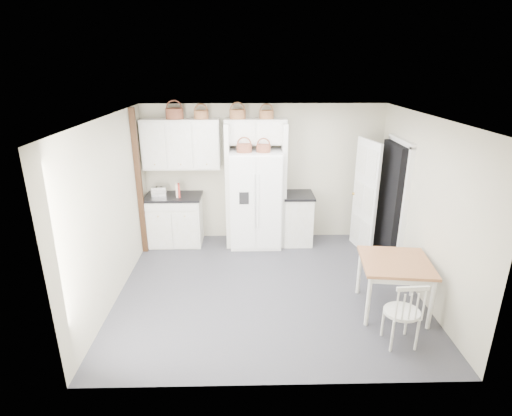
{
  "coord_description": "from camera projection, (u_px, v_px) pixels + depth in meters",
  "views": [
    {
      "loc": [
        -0.31,
        -5.4,
        3.27
      ],
      "look_at": [
        -0.17,
        0.4,
        1.17
      ],
      "focal_mm": 28.0,
      "sensor_mm": 36.0,
      "label": 1
    }
  ],
  "objects": [
    {
      "name": "floor",
      "position": [
        268.0,
        287.0,
        6.19
      ],
      "size": [
        4.5,
        4.5,
        0.0
      ],
      "primitive_type": "plane",
      "color": "#393943",
      "rests_on": "ground"
    },
    {
      "name": "ceiling",
      "position": [
        270.0,
        117.0,
        5.31
      ],
      "size": [
        4.5,
        4.5,
        0.0
      ],
      "primitive_type": "plane",
      "color": "white",
      "rests_on": "wall_back"
    },
    {
      "name": "wall_back",
      "position": [
        263.0,
        173.0,
        7.63
      ],
      "size": [
        4.5,
        0.0,
        4.5
      ],
      "primitive_type": "plane",
      "rotation": [
        1.57,
        0.0,
        0.0
      ],
      "color": "#B1AA97",
      "rests_on": "floor"
    },
    {
      "name": "wall_left",
      "position": [
        112.0,
        210.0,
        5.7
      ],
      "size": [
        0.0,
        4.0,
        4.0
      ],
      "primitive_type": "plane",
      "rotation": [
        1.57,
        0.0,
        1.57
      ],
      "color": "#B1AA97",
      "rests_on": "floor"
    },
    {
      "name": "wall_right",
      "position": [
        423.0,
        208.0,
        5.8
      ],
      "size": [
        0.0,
        4.0,
        4.0
      ],
      "primitive_type": "plane",
      "rotation": [
        1.57,
        0.0,
        -1.57
      ],
      "color": "#B1AA97",
      "rests_on": "floor"
    },
    {
      "name": "refrigerator",
      "position": [
        256.0,
        199.0,
        7.44
      ],
      "size": [
        0.93,
        0.75,
        1.8
      ],
      "primitive_type": "cube",
      "color": "white",
      "rests_on": "floor"
    },
    {
      "name": "base_cab_left",
      "position": [
        175.0,
        220.0,
        7.6
      ],
      "size": [
        1.0,
        0.63,
        0.92
      ],
      "primitive_type": "cube",
      "color": "beige",
      "rests_on": "floor"
    },
    {
      "name": "base_cab_right",
      "position": [
        297.0,
        219.0,
        7.65
      ],
      "size": [
        0.53,
        0.64,
        0.93
      ],
      "primitive_type": "cube",
      "color": "beige",
      "rests_on": "floor"
    },
    {
      "name": "dining_table",
      "position": [
        393.0,
        286.0,
        5.52
      ],
      "size": [
        1.01,
        1.01,
        0.76
      ],
      "primitive_type": "cube",
      "rotation": [
        0.0,
        0.0,
        -0.12
      ],
      "color": "brown",
      "rests_on": "floor"
    },
    {
      "name": "windsor_chair",
      "position": [
        402.0,
        312.0,
        4.82
      ],
      "size": [
        0.45,
        0.42,
        0.89
      ],
      "primitive_type": "cube",
      "rotation": [
        0.0,
        0.0,
        0.05
      ],
      "color": "beige",
      "rests_on": "floor"
    },
    {
      "name": "counter_left",
      "position": [
        173.0,
        196.0,
        7.44
      ],
      "size": [
        1.04,
        0.67,
        0.04
      ],
      "primitive_type": "cube",
      "color": "black",
      "rests_on": "base_cab_left"
    },
    {
      "name": "counter_right",
      "position": [
        298.0,
        195.0,
        7.48
      ],
      "size": [
        0.57,
        0.68,
        0.04
      ],
      "primitive_type": "cube",
      "color": "black",
      "rests_on": "base_cab_right"
    },
    {
      "name": "toaster",
      "position": [
        159.0,
        192.0,
        7.34
      ],
      "size": [
        0.28,
        0.17,
        0.18
      ],
      "primitive_type": "cube",
      "rotation": [
        0.0,
        0.0,
        0.08
      ],
      "color": "silver",
      "rests_on": "counter_left"
    },
    {
      "name": "cookbook_red",
      "position": [
        179.0,
        190.0,
        7.32
      ],
      "size": [
        0.07,
        0.16,
        0.24
      ],
      "primitive_type": "cube",
      "rotation": [
        0.0,
        0.0,
        0.21
      ],
      "color": "#A82E23",
      "rests_on": "counter_left"
    },
    {
      "name": "cookbook_cream",
      "position": [
        177.0,
        190.0,
        7.31
      ],
      "size": [
        0.07,
        0.17,
        0.25
      ],
      "primitive_type": "cube",
      "rotation": [
        0.0,
        0.0,
        0.22
      ],
      "color": "beige",
      "rests_on": "counter_left"
    },
    {
      "name": "basket_upper_b",
      "position": [
        175.0,
        114.0,
        7.05
      ],
      "size": [
        0.31,
        0.31,
        0.19
      ],
      "primitive_type": "cylinder",
      "color": "maroon",
      "rests_on": "upper_cabinet"
    },
    {
      "name": "basket_upper_c",
      "position": [
        201.0,
        115.0,
        7.07
      ],
      "size": [
        0.26,
        0.26,
        0.15
      ],
      "primitive_type": "cylinder",
      "color": "brown",
      "rests_on": "upper_cabinet"
    },
    {
      "name": "basket_bridge_a",
      "position": [
        238.0,
        114.0,
        7.08
      ],
      "size": [
        0.29,
        0.29,
        0.16
      ],
      "primitive_type": "cylinder",
      "color": "brown",
      "rests_on": "bridge_cabinet"
    },
    {
      "name": "basket_bridge_b",
      "position": [
        266.0,
        114.0,
        7.09
      ],
      "size": [
        0.26,
        0.26,
        0.15
      ],
      "primitive_type": "cylinder",
      "color": "brown",
      "rests_on": "bridge_cabinet"
    },
    {
      "name": "basket_fridge_a",
      "position": [
        244.0,
        148.0,
        7.01
      ],
      "size": [
        0.27,
        0.27,
        0.14
      ],
      "primitive_type": "cylinder",
      "color": "maroon",
      "rests_on": "refrigerator"
    },
    {
      "name": "basket_fridge_b",
      "position": [
        263.0,
        148.0,
        7.02
      ],
      "size": [
        0.25,
        0.25,
        0.14
      ],
      "primitive_type": "cylinder",
      "color": "maroon",
      "rests_on": "refrigerator"
    },
    {
      "name": "upper_cabinet",
      "position": [
        181.0,
        144.0,
        7.24
      ],
      "size": [
        1.4,
        0.34,
        0.9
      ],
      "primitive_type": "cube",
      "color": "beige",
      "rests_on": "wall_back"
    },
    {
      "name": "bridge_cabinet",
      "position": [
        255.0,
        131.0,
        7.19
      ],
      "size": [
        1.12,
        0.34,
        0.45
      ],
      "primitive_type": "cube",
      "color": "beige",
      "rests_on": "wall_back"
    },
    {
      "name": "fridge_panel_left",
      "position": [
        228.0,
        185.0,
        7.39
      ],
      "size": [
        0.08,
        0.6,
        2.3
      ],
      "primitive_type": "cube",
      "color": "beige",
      "rests_on": "floor"
    },
    {
      "name": "fridge_panel_right",
      "position": [
        283.0,
        185.0,
        7.41
      ],
      "size": [
        0.08,
        0.6,
        2.3
      ],
      "primitive_type": "cube",
      "color": "beige",
      "rests_on": "floor"
    },
    {
      "name": "trim_post",
      "position": [
        139.0,
        183.0,
        6.97
      ],
      "size": [
        0.09,
        0.09,
        2.6
      ],
      "primitive_type": "cube",
      "color": "#381D0E",
      "rests_on": "floor"
    },
    {
      "name": "doorway_void",
      "position": [
        391.0,
        203.0,
        6.83
      ],
      "size": [
        0.18,
        0.85,
        2.05
      ],
      "primitive_type": "cube",
      "color": "black",
      "rests_on": "floor"
    },
    {
      "name": "door_slab",
      "position": [
        365.0,
        197.0,
        7.14
      ],
      "size": [
        0.21,
        0.79,
        2.05
      ],
      "primitive_type": "cube",
      "rotation": [
        0.0,
        0.0,
        -1.36
      ],
      "color": "white",
      "rests_on": "floor"
    }
  ]
}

